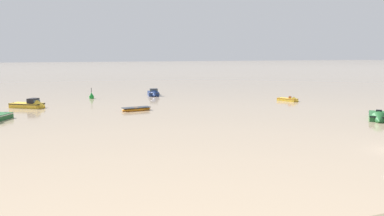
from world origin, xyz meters
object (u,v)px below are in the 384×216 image
motorboat_moored_1 (32,106)px  rowboat_moored_1 (136,109)px  motorboat_moored_3 (290,100)px  motorboat_moored_4 (154,94)px  motorboat_moored_2 (379,118)px  channel_buoy (92,96)px

motorboat_moored_1 → rowboat_moored_1: 17.68m
motorboat_moored_3 → motorboat_moored_4: bearing=-154.8°
motorboat_moored_2 → rowboat_moored_1: bearing=-81.3°
motorboat_moored_2 → rowboat_moored_1: (-27.93, 20.41, -0.10)m
motorboat_moored_1 → motorboat_moored_2: 52.22m
motorboat_moored_3 → channel_buoy: 38.34m
motorboat_moored_2 → motorboat_moored_4: bearing=-109.0°
motorboat_moored_1 → motorboat_moored_4: motorboat_moored_1 is taller
motorboat_moored_2 → motorboat_moored_1: bearing=-79.5°
motorboat_moored_4 → channel_buoy: (-12.76, -0.41, 0.11)m
motorboat_moored_3 → motorboat_moored_1: bearing=-123.8°
motorboat_moored_4 → channel_buoy: channel_buoy is taller
motorboat_moored_1 → channel_buoy: (10.69, 10.11, 0.10)m
motorboat_moored_3 → motorboat_moored_4: 27.99m
channel_buoy → motorboat_moored_1: bearing=-136.6°
motorboat_moored_1 → motorboat_moored_3: (44.55, -7.88, -0.16)m
rowboat_moored_1 → channel_buoy: size_ratio=2.12×
motorboat_moored_3 → channel_buoy: channel_buoy is taller
motorboat_moored_2 → motorboat_moored_4: size_ratio=0.96×
motorboat_moored_1 → motorboat_moored_3: 45.24m
motorboat_moored_4 → channel_buoy: bearing=-77.3°
rowboat_moored_1 → channel_buoy: (-4.49, 19.15, 0.26)m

